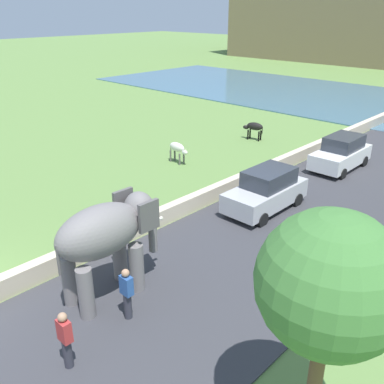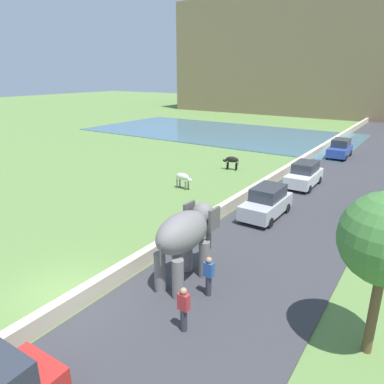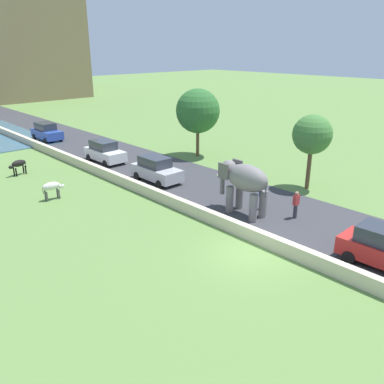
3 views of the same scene
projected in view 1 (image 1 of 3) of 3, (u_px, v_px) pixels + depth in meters
The scene contains 11 objects.
road_surface at pixel (382, 167), 22.91m from camera, with size 7.00×120.00×0.06m, color #38383D.
barrier_wall at pixel (301, 155), 23.87m from camera, with size 0.40×110.00×0.69m, color beige.
lake at pixel (263, 87), 45.64m from camera, with size 36.00×18.00×0.08m, color #426B84.
elephant at pixel (107, 235), 12.02m from camera, with size 1.44×3.47×2.99m.
person_beside_elephant at pixel (127, 293), 11.45m from camera, with size 0.36×0.22×1.63m.
person_trailing at pixel (66, 339), 9.85m from camera, with size 0.36×0.22×1.63m.
car_white at pixel (341, 153), 22.38m from camera, with size 1.82×4.01×1.80m.
car_silver at pixel (266, 190), 17.80m from camera, with size 1.81×4.01×1.80m.
cow_white at pixel (178, 148), 23.32m from camera, with size 1.40×0.51×1.15m.
cow_black at pixel (254, 127), 27.45m from camera, with size 1.42×0.63×1.15m.
tree_near at pixel (330, 284), 7.12m from camera, with size 2.58×2.58×5.00m.
Camera 1 is at (12.44, -2.67, 7.95)m, focal length 39.70 mm.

